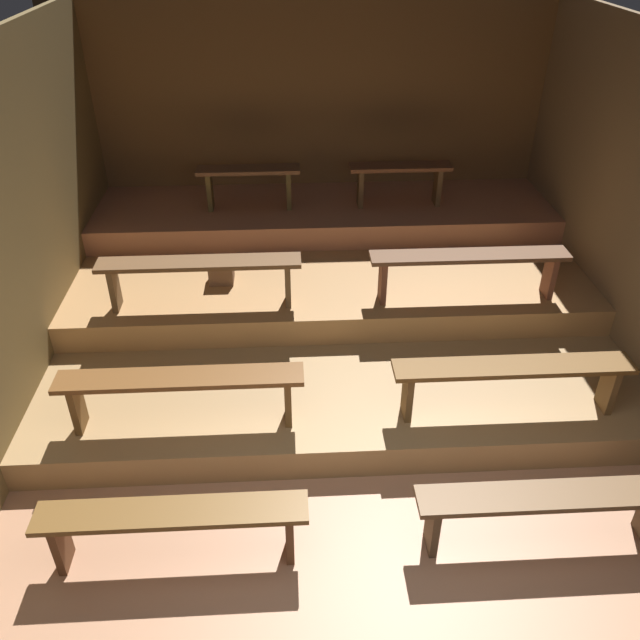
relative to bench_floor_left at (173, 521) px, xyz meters
name	(u,v)px	position (x,y,z in m)	size (l,w,h in m)	color
ground	(337,374)	(1.17, 1.91, -0.39)	(5.71, 5.99, 0.08)	#AA7755
wall_back	(321,129)	(1.17, 4.53, 1.04)	(5.71, 0.06, 2.78)	brown
wall_left	(16,237)	(-1.32, 1.91, 1.04)	(0.06, 5.99, 2.78)	brown
platform_lower	(332,319)	(1.17, 2.56, -0.22)	(4.91, 3.88, 0.26)	#9F7A4C
platform_middle	(328,263)	(1.17, 3.22, 0.04)	(4.91, 2.56, 0.26)	#AE7D49
platform_upper	(324,215)	(1.17, 3.88, 0.29)	(4.91, 1.25, 0.26)	#B36F4D
bench_floor_left	(173,521)	(0.00, 0.00, 0.00)	(1.66, 0.25, 0.44)	brown
bench_floor_right	(546,504)	(2.33, 0.00, 0.00)	(1.66, 0.25, 0.44)	brown
bench_lower_left	(181,386)	(-0.05, 0.99, 0.26)	(1.77, 0.25, 0.44)	brown
bench_lower_right	(512,374)	(2.38, 0.99, 0.26)	(1.77, 0.25, 0.44)	brown
bench_middle_left	(200,270)	(-0.01, 2.26, 0.52)	(1.75, 0.25, 0.44)	brown
bench_middle_right	(469,263)	(2.34, 2.26, 0.52)	(1.75, 0.25, 0.44)	brown
bench_upper_left	(249,179)	(0.37, 3.82, 0.75)	(1.07, 0.25, 0.44)	brown
bench_upper_right	(400,176)	(1.97, 3.82, 0.75)	(1.07, 0.25, 0.44)	brown
wooden_crate_middle	(221,270)	(0.12, 2.69, 0.28)	(0.23, 0.23, 0.23)	brown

